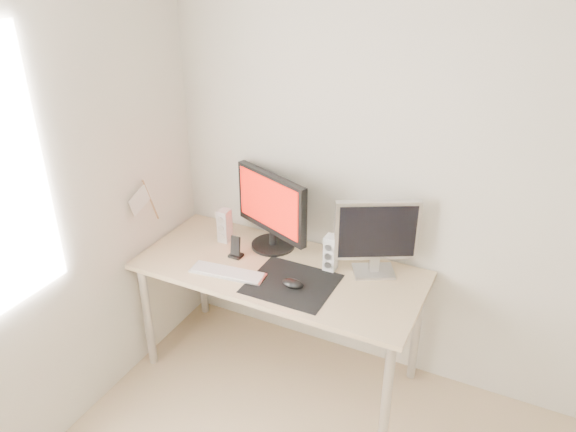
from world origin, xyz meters
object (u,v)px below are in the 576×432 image
(phone_dock, at_px, (236,251))
(main_monitor, at_px, (271,208))
(mouse, at_px, (293,284))
(second_monitor, at_px, (377,234))
(keyboard, at_px, (228,272))
(speaker_left, at_px, (225,226))
(speaker_right, at_px, (331,253))
(desk, at_px, (279,280))

(phone_dock, bearing_deg, main_monitor, 55.23)
(mouse, xyz_separation_m, phone_dock, (-0.43, 0.14, 0.01))
(second_monitor, bearing_deg, main_monitor, 179.46)
(keyboard, bearing_deg, phone_dock, 106.44)
(speaker_left, bearing_deg, phone_dock, -40.95)
(speaker_right, xyz_separation_m, keyboard, (-0.49, -0.29, -0.09))
(mouse, bearing_deg, main_monitor, 131.79)
(speaker_left, relative_size, phone_dock, 1.57)
(main_monitor, height_order, keyboard, main_monitor)
(desk, distance_m, main_monitor, 0.41)
(second_monitor, height_order, keyboard, second_monitor)
(speaker_left, bearing_deg, second_monitor, 3.34)
(mouse, bearing_deg, speaker_right, 67.15)
(mouse, height_order, speaker_left, speaker_left)
(speaker_left, distance_m, speaker_right, 0.69)
(desk, distance_m, speaker_right, 0.34)
(mouse, xyz_separation_m, desk, (-0.15, 0.14, -0.10))
(mouse, height_order, speaker_right, speaker_right)
(speaker_right, relative_size, phone_dock, 1.57)
(mouse, bearing_deg, second_monitor, 43.98)
(speaker_right, bearing_deg, phone_dock, -167.64)
(mouse, xyz_separation_m, second_monitor, (0.34, 0.33, 0.22))
(keyboard, bearing_deg, speaker_left, 123.68)
(desk, bearing_deg, main_monitor, 127.04)
(speaker_right, bearing_deg, mouse, -112.85)
(mouse, height_order, keyboard, mouse)
(mouse, relative_size, desk, 0.08)
(main_monitor, height_order, phone_dock, main_monitor)
(speaker_left, relative_size, speaker_right, 1.00)
(phone_dock, bearing_deg, keyboard, -73.56)
(keyboard, bearing_deg, desk, 37.11)
(main_monitor, bearing_deg, mouse, -48.21)
(speaker_right, bearing_deg, second_monitor, 16.81)
(speaker_left, bearing_deg, mouse, -24.94)
(desk, height_order, speaker_right, speaker_right)
(second_monitor, relative_size, phone_dock, 3.33)
(mouse, height_order, main_monitor, main_monitor)
(desk, distance_m, keyboard, 0.30)
(second_monitor, bearing_deg, desk, -158.84)
(main_monitor, relative_size, second_monitor, 1.21)
(mouse, bearing_deg, speaker_left, 155.06)
(desk, relative_size, phone_dock, 12.25)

